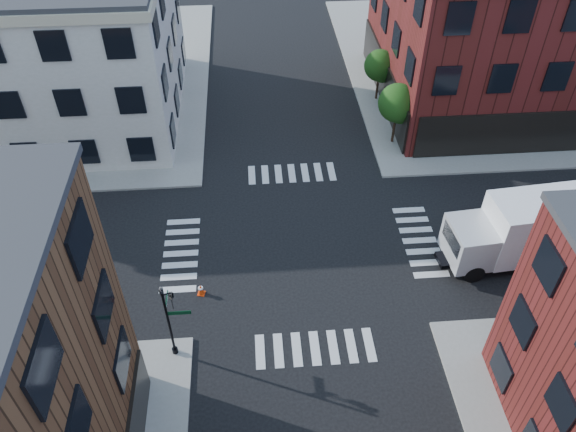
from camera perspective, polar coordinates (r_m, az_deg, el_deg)
The scene contains 10 objects.
ground at distance 32.79m, azimuth 1.39°, elevation -3.16°, with size 120.00×120.00×0.00m, color black.
sidewalk_ne at distance 54.96m, azimuth 22.18°, elevation 14.15°, with size 30.00×30.00×0.15m, color gray.
sidewalk_nw at distance 52.97m, azimuth -24.86°, elevation 12.27°, with size 30.00×30.00×0.15m, color gray.
building_ne at distance 48.40m, azimuth 25.66°, elevation 17.34°, with size 25.00×16.00×12.00m, color #4B1612.
building_nw at distance 45.82m, azimuth -26.00°, elevation 15.21°, with size 22.00×16.00×11.00m, color beige.
tree_near at distance 39.85m, azimuth 11.15°, elevation 11.02°, with size 2.69×2.69×4.49m.
tree_far at distance 45.05m, azimuth 9.38°, elevation 14.70°, with size 2.43×2.43×4.07m.
signal_pole at distance 26.46m, azimuth -11.95°, elevation -9.85°, with size 1.29×1.24×4.60m.
box_truck at distance 33.49m, azimuth 23.55°, elevation -1.28°, with size 9.33×3.54×4.14m.
traffic_cone at distance 30.51m, azimuth -8.85°, elevation -7.39°, with size 0.46×0.46×0.71m.
Camera 1 is at (-2.55, -22.85, 23.38)m, focal length 35.00 mm.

